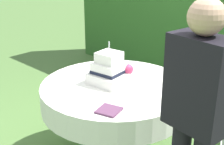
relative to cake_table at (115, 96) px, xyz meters
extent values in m
cylinder|color=#4C4C51|center=(0.00, 0.00, -0.28)|extent=(0.14, 0.14, 0.73)
cylinder|color=brown|center=(0.00, 0.00, 0.09)|extent=(1.23, 1.23, 0.03)
cylinder|color=white|center=(0.00, 0.00, 0.01)|extent=(1.26, 1.26, 0.20)
cube|color=white|center=(-0.06, -0.01, 0.16)|extent=(0.32, 0.32, 0.09)
cube|color=white|center=(-0.06, -0.01, 0.25)|extent=(0.25, 0.25, 0.09)
cube|color=black|center=(-0.06, -0.01, 0.22)|extent=(0.26, 0.26, 0.03)
cube|color=white|center=(-0.06, -0.01, 0.34)|extent=(0.20, 0.20, 0.09)
sphere|color=#D13866|center=(0.04, 0.12, 0.23)|extent=(0.09, 0.09, 0.09)
cylinder|color=silver|center=(-0.06, -0.01, 0.43)|extent=(0.01, 0.01, 0.09)
cylinder|color=white|center=(0.06, 0.38, 0.12)|extent=(0.13, 0.13, 0.01)
cylinder|color=white|center=(-0.42, -0.08, 0.12)|extent=(0.15, 0.15, 0.01)
cube|color=#603856|center=(0.30, -0.37, 0.12)|extent=(0.19, 0.19, 0.01)
cube|color=black|center=(0.91, -0.29, 0.48)|extent=(0.38, 0.25, 0.55)
sphere|color=tan|center=(0.91, -0.29, 0.85)|extent=(0.20, 0.20, 0.20)
camera|label=1|loc=(1.66, -1.76, 1.17)|focal=50.08mm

